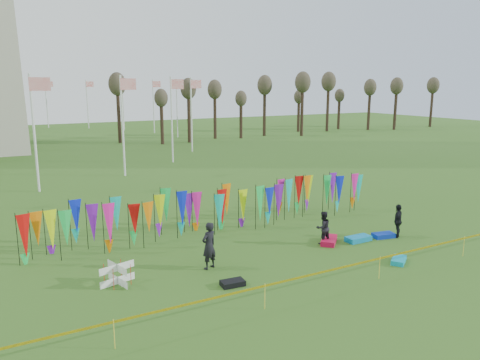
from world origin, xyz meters
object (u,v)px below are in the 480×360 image
kite_bag_turquoise (399,260)px  kite_bag_red (329,240)px  person_right (398,221)px  kite_bag_blue (383,235)px  person_mid (323,228)px  kite_bag_teal (358,239)px  person_left (209,246)px  box_kite (117,274)px  kite_bag_black (233,283)px

kite_bag_turquoise → kite_bag_red: bearing=106.3°
person_right → kite_bag_blue: (-0.62, 0.27, -0.71)m
person_mid → kite_bag_blue: bearing=167.0°
person_mid → kite_bag_blue: person_mid is taller
person_right → kite_bag_teal: person_right is taller
kite_bag_turquoise → kite_bag_red: kite_bag_red is taller
person_left → kite_bag_red: bearing=160.8°
box_kite → kite_bag_black: box_kite is taller
box_kite → person_left: (3.63, -0.24, 0.56)m
person_left → person_right: bearing=155.1°
kite_bag_turquoise → person_left: bearing=155.9°
person_left → kite_bag_red: person_left is taller
person_left → kite_bag_teal: person_left is taller
person_mid → kite_bag_turquoise: (1.29, -3.41, -0.67)m
person_right → kite_bag_turquoise: person_right is taller
person_left → person_mid: (5.92, 0.19, -0.19)m
box_kite → kite_bag_black: bearing=-30.3°
person_left → kite_bag_black: person_left is taller
person_mid → kite_bag_turquoise: size_ratio=1.55×
kite_bag_turquoise → kite_bag_blue: bearing=55.3°
person_mid → kite_bag_red: bearing=164.8°
kite_bag_red → kite_bag_black: bearing=-161.9°
box_kite → kite_bag_black: size_ratio=0.92×
kite_bag_turquoise → kite_bag_blue: (1.86, 2.69, 0.01)m
kite_bag_black → person_left: bearing=91.8°
person_mid → kite_bag_black: (-5.86, -2.10, -0.67)m
kite_bag_blue → kite_bag_teal: 1.46m
person_right → kite_bag_turquoise: 3.54m
person_mid → kite_bag_black: size_ratio=1.78×
kite_bag_blue → kite_bag_teal: kite_bag_teal is taller
kite_bag_turquoise → box_kite: bearing=162.3°
person_right → kite_bag_black: 9.72m
kite_bag_turquoise → kite_bag_black: (-7.15, 1.31, 0.00)m
person_left → kite_bag_turquoise: bearing=135.7°
kite_bag_turquoise → kite_bag_black: size_ratio=1.14×
kite_bag_blue → kite_bag_black: 9.11m
person_mid → kite_bag_turquoise: bearing=110.8°
person_left → kite_bag_red: size_ratio=1.43×
person_mid → kite_bag_blue: size_ratio=1.48×
box_kite → person_mid: 9.55m
person_right → box_kite: bearing=-37.6°
person_left → box_kite: bearing=-24.0°
box_kite → kite_bag_teal: size_ratio=0.65×
box_kite → kite_bag_teal: (11.24, -0.60, -0.28)m
kite_bag_turquoise → kite_bag_black: 7.27m
kite_bag_turquoise → person_right: bearing=44.2°
box_kite → person_mid: person_mid is taller
person_right → kite_bag_red: bearing=-47.8°
box_kite → person_mid: (9.55, -0.05, 0.37)m
person_left → kite_bag_black: bearing=71.6°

